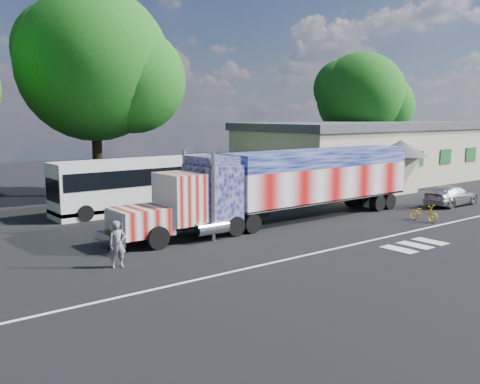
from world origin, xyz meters
TOP-DOWN VIEW (x-y plane):
  - ground at (0.00, 0.00)m, footprint 100.00×100.00m
  - lane_markings at (1.71, -3.77)m, footprint 30.00×2.67m
  - semi_truck at (3.25, 2.76)m, footprint 19.48×3.08m
  - coach_bus at (-1.57, 10.79)m, footprint 10.97×2.55m
  - hall_building at (19.92, 10.86)m, footprint 22.40×12.80m
  - parked_car at (15.16, 0.10)m, footprint 4.47×1.85m
  - woman at (-8.18, 0.21)m, footprint 0.73×0.54m
  - bicycle at (9.17, -1.80)m, footprint 0.62×1.76m
  - tree_far_ne at (25.59, 16.16)m, footprint 9.19×8.75m
  - tree_n_mid at (-1.08, 18.06)m, footprint 11.25×10.72m

SIDE VIEW (x-z plane):
  - ground at x=0.00m, z-range 0.00..0.00m
  - lane_markings at x=1.71m, z-range 0.00..0.01m
  - bicycle at x=9.17m, z-range 0.00..0.92m
  - parked_car at x=15.16m, z-range 0.00..1.29m
  - woman at x=-8.18m, z-range 0.00..1.84m
  - coach_bus at x=-1.57m, z-range 0.06..3.25m
  - semi_truck at x=3.25m, z-range 0.06..4.21m
  - hall_building at x=19.92m, z-range 0.02..5.22m
  - tree_far_ne at x=25.59m, z-range 1.54..13.46m
  - tree_n_mid at x=-1.08m, z-range 1.93..16.61m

